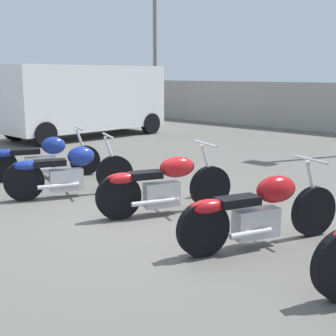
{
  "coord_description": "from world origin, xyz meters",
  "views": [
    {
      "loc": [
        4.69,
        -4.2,
        2.01
      ],
      "look_at": [
        0.0,
        0.62,
        0.65
      ],
      "focal_mm": 50.0,
      "sensor_mm": 36.0,
      "label": 1
    }
  ],
  "objects_px": {
    "motorcycle_slot_0": "(42,158)",
    "traffic_cone_near": "(200,184)",
    "motorcycle_slot_2": "(164,185)",
    "motorcycle_slot_3": "(260,211)",
    "light_pole_right": "(155,10)",
    "parked_van": "(86,98)",
    "motorcycle_slot_1": "(68,172)"
  },
  "relations": [
    {
      "from": "motorcycle_slot_0",
      "to": "motorcycle_slot_2",
      "type": "bearing_deg",
      "value": 23.52
    },
    {
      "from": "motorcycle_slot_3",
      "to": "parked_van",
      "type": "xyz_separation_m",
      "value": [
        -9.45,
        4.4,
        0.82
      ]
    },
    {
      "from": "light_pole_right",
      "to": "motorcycle_slot_1",
      "type": "xyz_separation_m",
      "value": [
        7.96,
        -9.77,
        -4.17
      ]
    },
    {
      "from": "motorcycle_slot_1",
      "to": "motorcycle_slot_2",
      "type": "xyz_separation_m",
      "value": [
        1.82,
        0.41,
        0.01
      ]
    },
    {
      "from": "motorcycle_slot_2",
      "to": "motorcycle_slot_1",
      "type": "bearing_deg",
      "value": -144.39
    },
    {
      "from": "traffic_cone_near",
      "to": "light_pole_right",
      "type": "bearing_deg",
      "value": 139.11
    },
    {
      "from": "motorcycle_slot_1",
      "to": "traffic_cone_near",
      "type": "xyz_separation_m",
      "value": [
        1.59,
        1.49,
        -0.2
      ]
    },
    {
      "from": "motorcycle_slot_1",
      "to": "parked_van",
      "type": "height_order",
      "value": "parked_van"
    },
    {
      "from": "motorcycle_slot_1",
      "to": "motorcycle_slot_3",
      "type": "xyz_separation_m",
      "value": [
        3.54,
        0.27,
        0.01
      ]
    },
    {
      "from": "light_pole_right",
      "to": "motorcycle_slot_3",
      "type": "height_order",
      "value": "light_pole_right"
    },
    {
      "from": "motorcycle_slot_0",
      "to": "traffic_cone_near",
      "type": "distance_m",
      "value": 3.29
    },
    {
      "from": "motorcycle_slot_0",
      "to": "motorcycle_slot_2",
      "type": "height_order",
      "value": "motorcycle_slot_2"
    },
    {
      "from": "light_pole_right",
      "to": "motorcycle_slot_3",
      "type": "distance_m",
      "value": 15.49
    },
    {
      "from": "motorcycle_slot_2",
      "to": "motorcycle_slot_3",
      "type": "bearing_deg",
      "value": 18.27
    },
    {
      "from": "motorcycle_slot_0",
      "to": "light_pole_right",
      "type": "bearing_deg",
      "value": 148.32
    },
    {
      "from": "light_pole_right",
      "to": "traffic_cone_near",
      "type": "height_order",
      "value": "light_pole_right"
    },
    {
      "from": "motorcycle_slot_1",
      "to": "light_pole_right",
      "type": "bearing_deg",
      "value": 153.42
    },
    {
      "from": "motorcycle_slot_2",
      "to": "motorcycle_slot_3",
      "type": "distance_m",
      "value": 1.72
    },
    {
      "from": "light_pole_right",
      "to": "motorcycle_slot_1",
      "type": "distance_m",
      "value": 13.27
    },
    {
      "from": "motorcycle_slot_0",
      "to": "motorcycle_slot_1",
      "type": "xyz_separation_m",
      "value": [
        1.52,
        -0.42,
        0.01
      ]
    },
    {
      "from": "parked_van",
      "to": "motorcycle_slot_1",
      "type": "bearing_deg",
      "value": -37.88
    },
    {
      "from": "motorcycle_slot_2",
      "to": "motorcycle_slot_3",
      "type": "relative_size",
      "value": 0.93
    },
    {
      "from": "motorcycle_slot_3",
      "to": "light_pole_right",
      "type": "bearing_deg",
      "value": 160.87
    },
    {
      "from": "light_pole_right",
      "to": "parked_van",
      "type": "xyz_separation_m",
      "value": [
        2.05,
        -5.09,
        -3.34
      ]
    },
    {
      "from": "motorcycle_slot_0",
      "to": "motorcycle_slot_3",
      "type": "height_order",
      "value": "motorcycle_slot_3"
    },
    {
      "from": "light_pole_right",
      "to": "traffic_cone_near",
      "type": "relative_size",
      "value": 17.69
    },
    {
      "from": "motorcycle_slot_2",
      "to": "parked_van",
      "type": "xyz_separation_m",
      "value": [
        -7.74,
        4.26,
        0.82
      ]
    },
    {
      "from": "motorcycle_slot_2",
      "to": "motorcycle_slot_3",
      "type": "xyz_separation_m",
      "value": [
        1.72,
        -0.14,
        0.0
      ]
    },
    {
      "from": "parked_van",
      "to": "traffic_cone_near",
      "type": "height_order",
      "value": "parked_van"
    },
    {
      "from": "motorcycle_slot_0",
      "to": "motorcycle_slot_2",
      "type": "distance_m",
      "value": 3.34
    },
    {
      "from": "light_pole_right",
      "to": "parked_van",
      "type": "relative_size",
      "value": 1.48
    },
    {
      "from": "traffic_cone_near",
      "to": "motorcycle_slot_1",
      "type": "bearing_deg",
      "value": -136.8
    }
  ]
}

